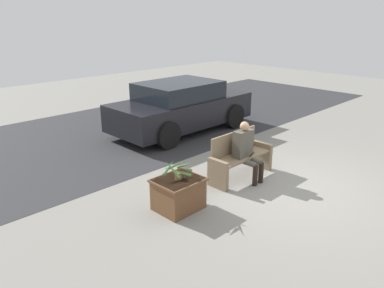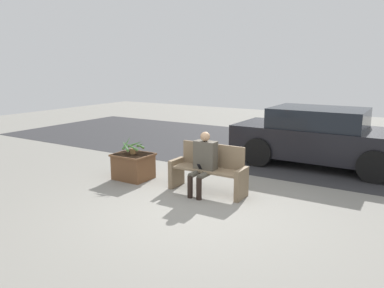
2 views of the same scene
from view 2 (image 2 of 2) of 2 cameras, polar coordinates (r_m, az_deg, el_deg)
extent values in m
plane|color=gray|center=(6.65, 0.82, -9.91)|extent=(30.00, 30.00, 0.00)
cube|color=#2D2D30|center=(11.46, 14.90, -0.99)|extent=(20.00, 6.00, 0.01)
cube|color=#7A664C|center=(7.79, -2.39, -4.37)|extent=(0.09, 0.48, 0.59)
cube|color=#7A664C|center=(7.10, 7.55, -6.07)|extent=(0.09, 0.48, 0.59)
cube|color=#7A664C|center=(7.37, 2.35, -3.91)|extent=(1.38, 0.44, 0.04)
cube|color=#7A664C|center=(7.49, 3.20, -1.67)|extent=(1.38, 0.04, 0.46)
cube|color=#4C473D|center=(7.27, 2.07, -1.70)|extent=(0.43, 0.22, 0.55)
sphere|color=tan|center=(7.18, 2.02, 1.14)|extent=(0.19, 0.19, 0.19)
cylinder|color=#4C473D|center=(7.24, 0.57, -4.48)|extent=(0.11, 0.41, 0.11)
cylinder|color=#4C473D|center=(7.14, 1.92, -4.71)|extent=(0.11, 0.41, 0.11)
cylinder|color=black|center=(7.13, -0.29, -6.56)|extent=(0.10, 0.10, 0.43)
cylinder|color=black|center=(7.04, 1.07, -6.83)|extent=(0.10, 0.10, 0.43)
cube|color=black|center=(7.13, 1.15, -3.47)|extent=(0.07, 0.09, 0.12)
cube|color=brown|center=(8.39, -8.93, -3.38)|extent=(0.75, 0.64, 0.57)
cube|color=brown|center=(8.33, -8.99, -1.62)|extent=(0.80, 0.69, 0.04)
cylinder|color=brown|center=(8.31, -9.00, -1.08)|extent=(0.12, 0.12, 0.12)
cone|color=#427538|center=(8.18, -8.12, -0.21)|extent=(0.07, 0.36, 0.22)
cone|color=#427538|center=(8.35, -7.88, -0.14)|extent=(0.35, 0.23, 0.17)
cone|color=#427538|center=(8.45, -8.61, 0.02)|extent=(0.37, 0.18, 0.18)
cone|color=#427538|center=(8.36, -9.92, 0.17)|extent=(0.11, 0.34, 0.27)
cone|color=#427538|center=(8.23, -10.15, -0.27)|extent=(0.35, 0.23, 0.20)
cone|color=#427538|center=(8.13, -9.39, -0.31)|extent=(0.35, 0.19, 0.23)
cube|color=black|center=(9.88, 19.10, 0.30)|extent=(4.25, 1.80, 0.74)
cube|color=black|center=(9.81, 18.73, 3.85)|extent=(2.21, 1.66, 0.48)
cylinder|color=black|center=(8.87, 25.99, -3.14)|extent=(0.72, 0.18, 0.72)
cylinder|color=black|center=(10.62, 27.03, -0.93)|extent=(0.72, 0.18, 0.72)
cylinder|color=black|center=(9.46, 9.99, -1.23)|extent=(0.72, 0.18, 0.72)
cylinder|color=black|center=(11.12, 13.45, 0.56)|extent=(0.72, 0.18, 0.72)
camera|label=1|loc=(9.48, -48.64, 12.64)|focal=35.00mm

